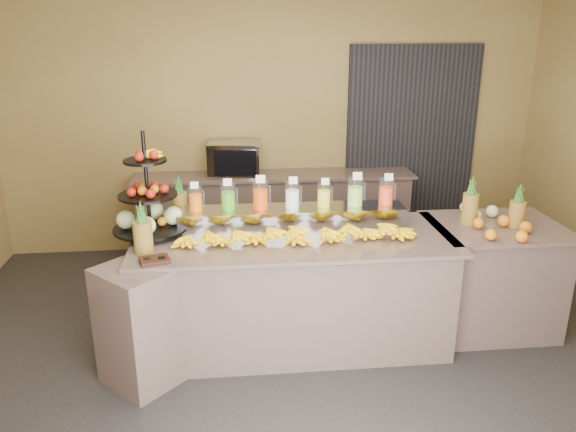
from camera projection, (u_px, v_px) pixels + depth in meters
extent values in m
plane|color=black|center=(298.00, 361.00, 4.39)|extent=(6.00, 6.00, 0.00)
cube|color=olive|center=(272.00, 128.00, 6.30)|extent=(6.00, 0.02, 2.80)
cube|color=black|center=(411.00, 143.00, 6.48)|extent=(1.50, 0.06, 2.20)
cube|color=gray|center=(294.00, 292.00, 4.53)|extent=(2.40, 0.90, 0.90)
cube|color=gray|center=(294.00, 239.00, 4.38)|extent=(2.50, 1.00, 0.03)
cube|color=gray|center=(142.00, 325.00, 4.04)|extent=(0.71, 0.71, 0.90)
cube|color=gray|center=(490.00, 278.00, 4.79)|extent=(1.00, 0.80, 0.90)
cube|color=gray|center=(497.00, 227.00, 4.64)|extent=(1.08, 0.88, 0.03)
cube|color=gray|center=(275.00, 215.00, 6.37)|extent=(3.00, 0.50, 0.90)
cube|color=gray|center=(274.00, 175.00, 6.22)|extent=(3.10, 0.55, 0.03)
cube|color=gray|center=(292.00, 216.00, 4.62)|extent=(1.85, 0.30, 0.15)
cylinder|color=silver|center=(196.00, 199.00, 4.48)|extent=(0.11, 0.11, 0.20)
cylinder|color=#F15E00|center=(196.00, 203.00, 4.49)|extent=(0.10, 0.10, 0.14)
cylinder|color=gray|center=(194.00, 193.00, 4.48)|extent=(0.01, 0.01, 0.24)
cube|color=white|center=(194.00, 185.00, 4.40)|extent=(0.06, 0.02, 0.05)
cylinder|color=silver|center=(228.00, 197.00, 4.51)|extent=(0.12, 0.12, 0.22)
cylinder|color=#3EA313|center=(228.00, 201.00, 4.52)|extent=(0.11, 0.11, 0.15)
cylinder|color=gray|center=(226.00, 191.00, 4.50)|extent=(0.01, 0.01, 0.26)
cube|color=white|center=(228.00, 182.00, 4.41)|extent=(0.07, 0.02, 0.06)
cylinder|color=silver|center=(260.00, 195.00, 4.53)|extent=(0.13, 0.13, 0.23)
cylinder|color=#F43B00|center=(260.00, 199.00, 4.54)|extent=(0.12, 0.12, 0.16)
cylinder|color=gray|center=(258.00, 188.00, 4.52)|extent=(0.01, 0.01, 0.28)
cube|color=white|center=(261.00, 179.00, 4.43)|extent=(0.07, 0.02, 0.06)
cylinder|color=silver|center=(292.00, 195.00, 4.56)|extent=(0.12, 0.12, 0.22)
cylinder|color=white|center=(292.00, 199.00, 4.57)|extent=(0.11, 0.11, 0.15)
cylinder|color=gray|center=(290.00, 189.00, 4.55)|extent=(0.01, 0.01, 0.26)
cube|color=white|center=(293.00, 180.00, 4.46)|extent=(0.07, 0.02, 0.06)
cylinder|color=silver|center=(324.00, 195.00, 4.59)|extent=(0.11, 0.11, 0.20)
cylinder|color=yellow|center=(324.00, 199.00, 4.60)|extent=(0.10, 0.10, 0.14)
cylinder|color=gray|center=(322.00, 189.00, 4.58)|extent=(0.01, 0.01, 0.24)
cube|color=white|center=(325.00, 181.00, 4.50)|extent=(0.06, 0.02, 0.06)
cylinder|color=silver|center=(355.00, 192.00, 4.61)|extent=(0.13, 0.13, 0.24)
cylinder|color=#95D354|center=(355.00, 196.00, 4.62)|extent=(0.12, 0.12, 0.16)
cylinder|color=gray|center=(353.00, 185.00, 4.60)|extent=(0.01, 0.01, 0.28)
cube|color=white|center=(357.00, 176.00, 4.50)|extent=(0.07, 0.02, 0.06)
cylinder|color=silver|center=(386.00, 192.00, 4.63)|extent=(0.12, 0.12, 0.22)
cylinder|color=#EA3E14|center=(386.00, 196.00, 4.64)|extent=(0.11, 0.11, 0.15)
cylinder|color=gray|center=(384.00, 186.00, 4.62)|extent=(0.01, 0.01, 0.26)
cube|color=white|center=(389.00, 177.00, 4.53)|extent=(0.07, 0.02, 0.06)
ellipsoid|color=yellow|center=(189.00, 239.00, 4.21)|extent=(0.22, 0.17, 0.09)
ellipsoid|color=yellow|center=(225.00, 238.00, 4.24)|extent=(0.22, 0.17, 0.09)
ellipsoid|color=yellow|center=(260.00, 236.00, 4.26)|extent=(0.22, 0.17, 0.09)
ellipsoid|color=yellow|center=(295.00, 235.00, 4.29)|extent=(0.22, 0.17, 0.09)
ellipsoid|color=yellow|center=(330.00, 234.00, 4.32)|extent=(0.22, 0.17, 0.09)
ellipsoid|color=yellow|center=(364.00, 232.00, 4.34)|extent=(0.22, 0.17, 0.09)
ellipsoid|color=yellow|center=(398.00, 231.00, 4.37)|extent=(0.22, 0.17, 0.09)
ellipsoid|color=yellow|center=(210.00, 230.00, 4.21)|extent=(0.18, 0.15, 0.08)
ellipsoid|color=yellow|center=(239.00, 229.00, 4.23)|extent=(0.18, 0.15, 0.08)
ellipsoid|color=yellow|center=(267.00, 228.00, 4.25)|extent=(0.18, 0.15, 0.08)
ellipsoid|color=yellow|center=(295.00, 227.00, 4.27)|extent=(0.18, 0.15, 0.08)
ellipsoid|color=yellow|center=(323.00, 226.00, 4.29)|extent=(0.18, 0.15, 0.08)
ellipsoid|color=yellow|center=(351.00, 225.00, 4.31)|extent=(0.18, 0.15, 0.08)
ellipsoid|color=yellow|center=(378.00, 224.00, 4.33)|extent=(0.18, 0.15, 0.08)
cylinder|color=black|center=(147.00, 184.00, 4.31)|extent=(0.03, 0.03, 0.82)
cylinder|color=black|center=(151.00, 228.00, 4.43)|extent=(0.61, 0.61, 0.02)
cylinder|color=black|center=(148.00, 195.00, 4.34)|extent=(0.47, 0.47, 0.02)
cylinder|color=black|center=(145.00, 161.00, 4.26)|extent=(0.34, 0.34, 0.02)
sphere|color=beige|center=(173.00, 217.00, 4.42)|extent=(0.15, 0.15, 0.15)
sphere|color=maroon|center=(164.00, 189.00, 4.34)|extent=(0.07, 0.07, 0.07)
sphere|color=orange|center=(138.00, 223.00, 4.41)|extent=(0.08, 0.08, 0.08)
cube|color=black|center=(155.00, 260.00, 3.91)|extent=(0.23, 0.20, 0.03)
cylinder|color=brown|center=(143.00, 237.00, 4.05)|extent=(0.14, 0.14, 0.23)
cone|color=#24511B|center=(141.00, 211.00, 3.99)|extent=(0.07, 0.07, 0.16)
cylinder|color=brown|center=(180.00, 207.00, 4.70)|extent=(0.13, 0.13, 0.25)
cone|color=#24511B|center=(179.00, 184.00, 4.64)|extent=(0.07, 0.07, 0.16)
cylinder|color=brown|center=(470.00, 209.00, 4.63)|extent=(0.14, 0.14, 0.26)
cylinder|color=brown|center=(517.00, 214.00, 4.57)|extent=(0.13, 0.13, 0.22)
ellipsoid|color=orange|center=(502.00, 228.00, 4.42)|extent=(0.39, 0.26, 0.10)
cube|color=gray|center=(235.00, 159.00, 6.11)|extent=(0.60, 0.45, 0.37)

